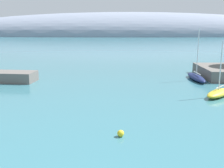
% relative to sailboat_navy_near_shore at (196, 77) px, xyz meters
% --- Properties ---
extents(distant_ridge, '(362.57, 71.84, 40.94)m').
position_rel_sailboat_navy_near_shore_xyz_m(distant_ridge, '(-3.77, 204.44, -0.53)').
color(distant_ridge, gray).
rests_on(distant_ridge, ground).
extents(sailboat_navy_near_shore, '(1.99, 8.30, 8.95)m').
position_rel_sailboat_navy_near_shore_xyz_m(sailboat_navy_near_shore, '(0.00, 0.00, 0.00)').
color(sailboat_navy_near_shore, navy).
rests_on(sailboat_navy_near_shore, water).
extents(sailboat_yellow_mid_mooring, '(5.22, 5.47, 7.51)m').
position_rel_sailboat_navy_near_shore_xyz_m(sailboat_yellow_mid_mooring, '(-0.21, -11.39, 0.00)').
color(sailboat_yellow_mid_mooring, yellow).
rests_on(sailboat_yellow_mid_mooring, water).
extents(mooring_buoy_yellow, '(0.60, 0.60, 0.60)m').
position_rel_sailboat_navy_near_shore_xyz_m(mooring_buoy_yellow, '(-13.54, -25.23, -0.23)').
color(mooring_buoy_yellow, yellow).
rests_on(mooring_buoy_yellow, water).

